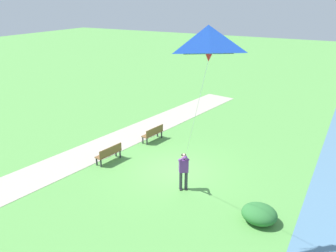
% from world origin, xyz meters
% --- Properties ---
extents(ground_plane, '(120.00, 120.00, 0.00)m').
position_xyz_m(ground_plane, '(0.00, 0.00, 0.00)').
color(ground_plane, '#569947').
extents(walkway_path, '(7.19, 32.00, 0.02)m').
position_xyz_m(walkway_path, '(5.24, 2.00, 0.01)').
color(walkway_path, '#ADA393').
rests_on(walkway_path, ground).
extents(person_kite_flyer, '(0.56, 0.61, 1.83)m').
position_xyz_m(person_kite_flyer, '(-1.19, 1.34, 1.05)').
color(person_kite_flyer, '#232328').
rests_on(person_kite_flyer, ground).
extents(flying_kite, '(2.59, 3.08, 5.54)m').
position_xyz_m(flying_kite, '(-3.24, 4.10, 6.81)').
color(flying_kite, blue).
extents(park_bench_near_walkway, '(0.66, 1.55, 0.88)m').
position_xyz_m(park_bench_near_walkway, '(2.83, -2.69, 0.51)').
color(park_bench_near_walkway, brown).
rests_on(park_bench_near_walkway, ground).
extents(park_bench_far_walkway, '(0.66, 1.55, 0.88)m').
position_xyz_m(park_bench_far_walkway, '(3.36, 0.77, 0.51)').
color(park_bench_far_walkway, brown).
rests_on(park_bench_far_walkway, ground).
extents(lakeside_shrub, '(1.35, 1.21, 0.71)m').
position_xyz_m(lakeside_shrub, '(-4.76, 2.06, 0.36)').
color(lakeside_shrub, '#2D7033').
rests_on(lakeside_shrub, ground).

